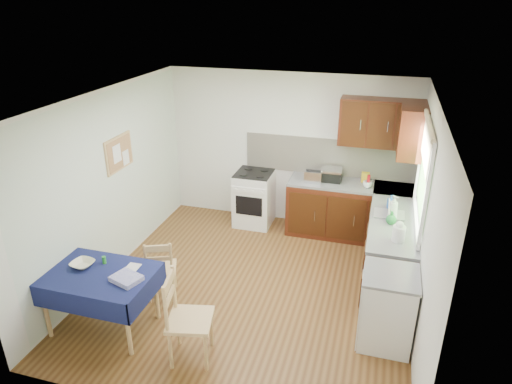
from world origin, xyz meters
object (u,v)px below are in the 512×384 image
(dining_table, at_px, (99,281))
(toaster, at_px, (313,177))
(dish_rack, at_px, (389,213))
(chair_near, at_px, (185,315))
(chair_far, at_px, (160,267))
(kettle, at_px, (399,232))
(sandwich_press, at_px, (331,175))

(dining_table, height_order, toaster, toaster)
(dish_rack, bearing_deg, chair_near, -138.66)
(toaster, xyz_separation_m, dish_rack, (1.16, -0.85, -0.07))
(chair_far, relative_size, dish_rack, 2.15)
(kettle, bearing_deg, chair_far, -166.51)
(dining_table, relative_size, sandwich_press, 3.81)
(chair_far, xyz_separation_m, sandwich_press, (1.79, 2.35, 0.55))
(chair_far, distance_m, toaster, 2.74)
(chair_far, distance_m, sandwich_press, 3.01)
(toaster, height_order, dish_rack, toaster)
(toaster, xyz_separation_m, sandwich_press, (0.26, 0.16, -0.00))
(sandwich_press, relative_size, kettle, 1.27)
(chair_near, bearing_deg, dish_rack, -53.83)
(chair_far, bearing_deg, dining_table, 39.05)
(dining_table, height_order, sandwich_press, sandwich_press)
(dining_table, relative_size, chair_near, 1.21)
(dining_table, bearing_deg, dish_rack, 35.02)
(dining_table, bearing_deg, kettle, 24.66)
(toaster, bearing_deg, dish_rack, -12.32)
(chair_near, relative_size, kettle, 4.01)
(chair_far, bearing_deg, sandwich_press, -149.97)
(chair_near, distance_m, dish_rack, 2.99)
(chair_near, distance_m, kettle, 2.63)
(kettle, bearing_deg, sandwich_press, 121.06)
(sandwich_press, distance_m, kettle, 1.96)
(sandwich_press, bearing_deg, kettle, -34.86)
(chair_far, height_order, chair_near, chair_near)
(toaster, bearing_deg, chair_far, -100.93)
(chair_near, height_order, sandwich_press, sandwich_press)
(chair_near, height_order, kettle, kettle)
(dining_table, relative_size, toaster, 4.61)
(dish_rack, bearing_deg, toaster, 136.33)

